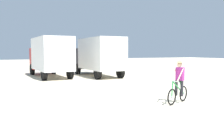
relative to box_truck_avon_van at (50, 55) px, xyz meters
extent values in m
plane|color=beige|center=(1.76, -11.97, -1.87)|extent=(120.00, 120.00, 0.00)
cube|color=white|center=(0.03, -0.57, 0.13)|extent=(2.65, 5.31, 2.70)
cube|color=#B21E1E|center=(-0.14, 2.82, -0.37)|extent=(2.27, 1.60, 2.00)
cube|color=black|center=(-0.17, 3.52, -0.02)|extent=(2.03, 0.18, 0.80)
cylinder|color=black|center=(-1.15, 2.67, -1.37)|extent=(0.37, 1.01, 1.00)
cylinder|color=black|center=(0.89, 2.77, -1.37)|extent=(0.37, 1.01, 1.00)
cylinder|color=black|center=(-0.91, -2.31, -1.37)|extent=(0.37, 1.01, 1.00)
cylinder|color=black|center=(1.13, -2.21, -1.37)|extent=(0.37, 1.01, 1.00)
cube|color=white|center=(4.03, -1.69, 0.13)|extent=(2.48, 5.24, 2.70)
cube|color=#2D2D33|center=(3.97, 1.71, -0.37)|extent=(2.22, 1.53, 2.00)
cube|color=black|center=(3.96, 2.41, -0.02)|extent=(2.02, 0.11, 0.80)
cylinder|color=black|center=(2.95, 1.59, -1.37)|extent=(0.34, 1.00, 1.00)
cylinder|color=black|center=(4.99, 1.62, -1.37)|extent=(0.34, 1.00, 1.00)
cylinder|color=black|center=(3.03, -3.40, -1.37)|extent=(0.34, 1.00, 1.00)
cylinder|color=black|center=(5.07, -3.37, -1.37)|extent=(0.34, 1.00, 1.00)
torus|color=black|center=(2.30, -13.19, -1.53)|extent=(0.65, 0.32, 0.68)
cylinder|color=silver|center=(2.30, -13.19, -1.53)|extent=(0.10, 0.10, 0.08)
torus|color=black|center=(3.27, -12.79, -1.53)|extent=(0.65, 0.32, 0.68)
cylinder|color=silver|center=(3.27, -12.79, -1.53)|extent=(0.10, 0.10, 0.08)
cylinder|color=green|center=(2.81, -12.98, -1.21)|extent=(0.97, 0.44, 0.68)
cylinder|color=green|center=(2.65, -13.05, -0.93)|extent=(0.63, 0.30, 0.13)
cylinder|color=green|center=(3.11, -12.86, -1.25)|extent=(0.38, 0.19, 0.59)
cylinder|color=green|center=(2.32, -13.18, -1.21)|extent=(0.11, 0.08, 0.64)
cylinder|color=silver|center=(2.34, -13.17, -0.89)|extent=(0.23, 0.49, 0.04)
cube|color=black|center=(2.95, -12.92, -0.94)|extent=(0.27, 0.20, 0.06)
cube|color=#AD2D8C|center=(2.93, -12.93, -0.63)|extent=(0.31, 0.37, 0.56)
sphere|color=beige|center=(2.88, -12.95, -0.23)|extent=(0.22, 0.22, 0.22)
cone|color=tan|center=(2.88, -12.95, -0.10)|extent=(0.32, 0.32, 0.10)
cylinder|color=#26262B|center=(2.93, -13.07, -1.24)|extent=(0.12, 0.12, 0.66)
cylinder|color=#26262B|center=(2.83, -12.83, -1.24)|extent=(0.12, 0.12, 0.66)
cylinder|color=beige|center=(2.69, -13.23, -0.65)|extent=(0.58, 0.32, 0.53)
cylinder|color=beige|center=(2.55, -12.89, -0.65)|extent=(0.61, 0.25, 0.53)
camera|label=1|loc=(-4.04, -20.81, 0.31)|focal=38.36mm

